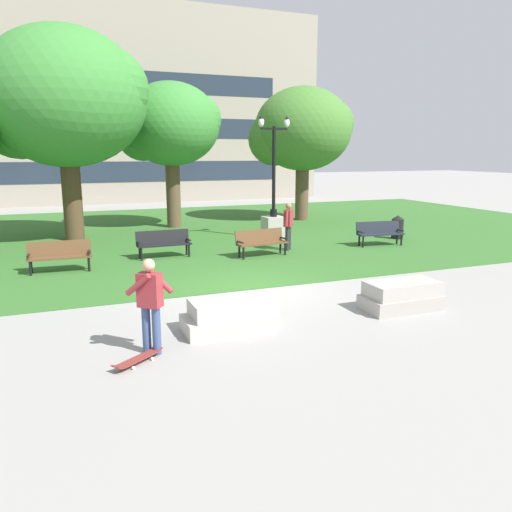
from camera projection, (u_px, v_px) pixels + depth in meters
name	position (u px, v px, depth m)	size (l,w,h in m)	color
ground_plane	(254.00, 290.00, 12.92)	(140.00, 140.00, 0.00)	gray
grass_lawn	(172.00, 233.00, 22.02)	(40.00, 20.00, 0.02)	#336628
concrete_block_center	(230.00, 315.00, 9.90)	(1.81, 0.90, 0.64)	#B2ADA3
concrete_block_left	(402.00, 296.00, 11.25)	(1.80, 0.90, 0.64)	#9E9991
person_skateboarder	(150.00, 300.00, 8.62)	(0.84, 0.49, 1.71)	#384C7A
skateboard	(138.00, 359.00, 8.37)	(0.94, 0.77, 0.14)	maroon
park_bench_near_left	(60.00, 254.00, 14.72)	(1.82, 0.59, 0.90)	brown
park_bench_near_right	(379.00, 232.00, 18.93)	(1.85, 0.73, 0.90)	#1E232D
park_bench_far_left	(164.00, 242.00, 16.76)	(1.81, 0.57, 0.90)	black
park_bench_far_right	(261.00, 241.00, 16.97)	(1.85, 0.72, 0.90)	brown
lamp_post_left	(274.00, 214.00, 20.36)	(1.32, 0.80, 4.89)	#ADA89E
tree_far_left	(302.00, 131.00, 25.40)	(5.20, 4.95, 6.76)	brown
tree_near_right	(170.00, 126.00, 22.82)	(4.68, 4.45, 6.64)	brown
tree_far_right	(63.00, 100.00, 19.10)	(6.52, 6.21, 8.17)	#4C3823
trash_bin	(398.00, 227.00, 20.42)	(0.49, 0.49, 0.96)	black
person_bystander_near_lawn	(288.00, 224.00, 17.92)	(0.55, 0.66, 1.71)	#28282D
building_facade_distant	(121.00, 103.00, 33.80)	(29.30, 1.03, 13.56)	gray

